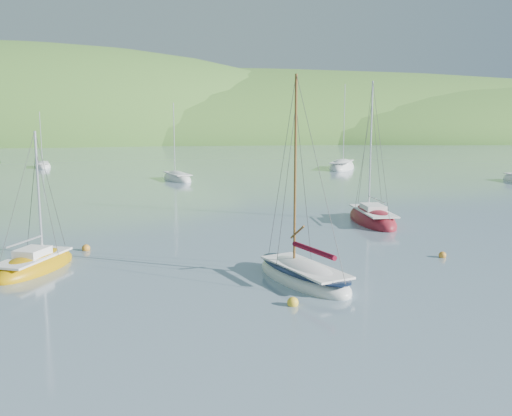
{
  "coord_description": "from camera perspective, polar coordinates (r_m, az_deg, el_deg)",
  "views": [
    {
      "loc": [
        -1.3,
        -21.01,
        7.64
      ],
      "look_at": [
        1.78,
        8.0,
        2.79
      ],
      "focal_mm": 40.0,
      "sensor_mm": 36.0,
      "label": 1
    }
  ],
  "objects": [
    {
      "name": "ground",
      "position": [
        22.4,
        -2.42,
        -10.52
      ],
      "size": [
        700.0,
        700.0,
        0.0
      ],
      "primitive_type": "plane",
      "color": "gray",
      "rests_on": "ground"
    },
    {
      "name": "shoreline_hills",
      "position": [
        193.77,
        -8.6,
        7.07
      ],
      "size": [
        690.0,
        135.0,
        56.0
      ],
      "color": "#49752C",
      "rests_on": "ground"
    },
    {
      "name": "sailboat_yellow",
      "position": [
        30.38,
        -21.25,
        -5.44
      ],
      "size": [
        4.03,
        6.04,
        7.46
      ],
      "rotation": [
        0.0,
        0.0,
        -0.35
      ],
      "color": "#BB8505",
      "rests_on": "ground"
    },
    {
      "name": "distant_sloop_a",
      "position": [
        66.74,
        -7.88,
        2.92
      ],
      "size": [
        4.57,
        7.16,
        9.64
      ],
      "rotation": [
        0.0,
        0.0,
        0.35
      ],
      "color": "white",
      "rests_on": "ground"
    },
    {
      "name": "mooring_buoys",
      "position": [
        28.43,
        -1.09,
        -5.9
      ],
      "size": [
        19.78,
        10.92,
        0.46
      ],
      "color": "yellow",
      "rests_on": "ground"
    },
    {
      "name": "distant_sloop_b",
      "position": [
        80.55,
        8.58,
        4.04
      ],
      "size": [
        6.39,
        9.39,
        12.67
      ],
      "rotation": [
        0.0,
        0.0,
        -0.41
      ],
      "color": "white",
      "rests_on": "ground"
    },
    {
      "name": "distant_sloop_c",
      "position": [
        87.22,
        -20.54,
        3.92
      ],
      "size": [
        3.75,
        6.37,
        8.59
      ],
      "rotation": [
        0.0,
        0.0,
        0.29
      ],
      "color": "white",
      "rests_on": "ground"
    },
    {
      "name": "sloop_red",
      "position": [
        41.28,
        11.54,
        -1.13
      ],
      "size": [
        2.58,
        7.29,
        10.74
      ],
      "rotation": [
        0.0,
        0.0,
        0.01
      ],
      "color": "maroon",
      "rests_on": "ground"
    },
    {
      "name": "daysailer_white",
      "position": [
        26.58,
        4.76,
        -6.79
      ],
      "size": [
        4.77,
        6.98,
        10.09
      ],
      "rotation": [
        0.0,
        0.0,
        0.4
      ],
      "color": "white",
      "rests_on": "ground"
    }
  ]
}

